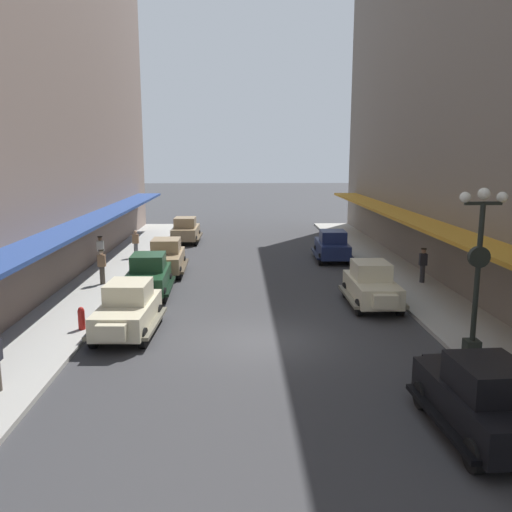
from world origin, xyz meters
The scene contains 16 objects.
ground_plane centered at (0.00, 0.00, 0.00)m, with size 200.00×200.00×0.00m, color #38383A.
sidewalk_left centered at (-7.50, 0.00, 0.07)m, with size 3.00×60.00×0.15m, color #A8A59E.
sidewalk_right centered at (7.50, 0.00, 0.07)m, with size 3.00×60.00×0.15m, color #A8A59E.
parked_car_0 centered at (-4.57, 20.70, 0.94)m, with size 2.18×4.27×1.84m.
parked_car_1 centered at (4.66, -6.37, 0.94)m, with size 2.31×4.32×1.84m.
parked_car_2 centered at (4.77, 4.13, 0.94)m, with size 2.17×4.27×1.84m.
parked_car_3 centered at (-4.63, 10.52, 0.94)m, with size 2.21×4.29×1.84m.
parked_car_4 centered at (-4.84, 6.18, 0.94)m, with size 2.25×4.30×1.84m.
parked_car_5 centered at (-4.68, 0.89, 0.94)m, with size 2.27×4.31×1.84m.
parked_car_6 centered at (4.79, 13.76, 0.94)m, with size 2.28×4.31×1.84m.
lamp_post_with_clock centered at (6.40, -1.92, 2.99)m, with size 1.42×0.44×5.16m.
fire_hydrant centered at (-6.35, 0.99, 0.56)m, with size 0.24×0.24×0.82m.
pedestrian_0 centered at (-6.95, 14.41, 0.99)m, with size 0.36×0.24×1.64m.
pedestrian_1 centered at (-7.29, 7.75, 1.01)m, with size 0.36×0.28×1.67m.
pedestrian_2 centered at (-8.40, 11.91, 1.01)m, with size 0.36×0.28×1.67m.
pedestrian_3 centered at (8.11, 7.56, 1.01)m, with size 0.36×0.28×1.67m.
Camera 1 is at (-0.76, -17.28, 6.27)m, focal length 37.39 mm.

